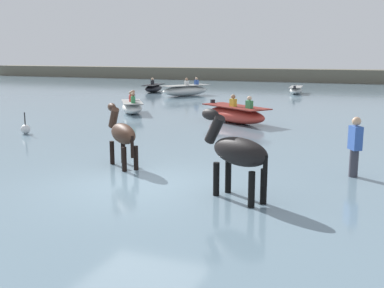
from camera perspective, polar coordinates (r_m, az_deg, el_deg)
ground_plane at (r=10.31m, az=-6.39°, el=-6.23°), size 120.00×120.00×0.00m
water_surface at (r=19.45m, az=7.76°, el=2.28°), size 90.00×90.00×0.25m
horse_lead_black at (r=9.03m, az=5.48°, el=-1.15°), size 1.71×1.13×1.94m
horse_trailing_dark_bay at (r=11.73m, az=-8.47°, el=1.10°), size 1.44×1.25×1.77m
boat_near_port at (r=34.44m, az=-4.70°, el=6.77°), size 1.24×2.80×1.01m
boat_far_offshore at (r=22.35m, az=-7.28°, el=4.50°), size 2.15×2.64×1.03m
boat_mid_channel at (r=31.14m, az=-0.82°, el=6.52°), size 2.82×3.63×1.18m
boat_distant_east at (r=33.62m, az=12.50°, el=6.40°), size 1.05×2.66×0.63m
boat_near_starboard at (r=19.13m, az=5.31°, el=3.61°), size 3.34×2.76×1.16m
person_onlooker_left at (r=11.28m, az=19.11°, el=-0.72°), size 0.34×0.38×1.63m
channel_buoy at (r=17.42m, az=-19.54°, el=1.72°), size 0.33×0.33×0.76m
far_shoreline at (r=47.39m, az=16.50°, el=7.78°), size 80.00×2.40×1.49m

